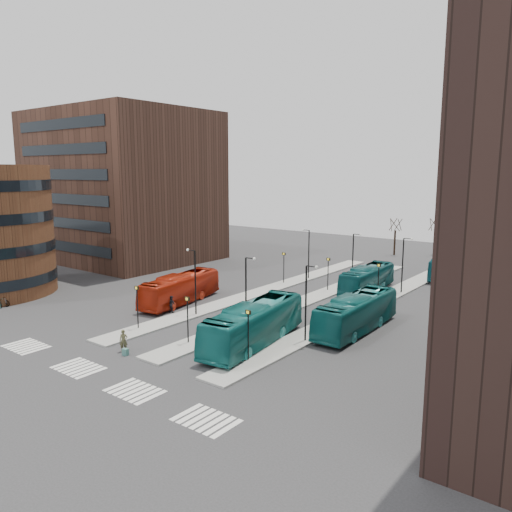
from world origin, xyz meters
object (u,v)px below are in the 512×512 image
Objects in this scene: traveller at (124,341)px; commuter_a at (171,304)px; red_bus at (180,289)px; teal_bus_b at (367,279)px; teal_bus_d at (446,265)px; commuter_c at (233,323)px; teal_bus_c at (357,313)px; teal_bus_a at (254,324)px; bicycle_mid at (2,301)px; suitcase at (125,352)px; commuter_b at (204,331)px.

traveller is 10.71m from commuter_a.
teal_bus_b is (13.02, 16.24, -0.05)m from red_bus.
teal_bus_d is 34.13m from commuter_c.
teal_bus_b is at bearing -160.67° from commuter_c.
teal_bus_d is at bearing 90.56° from teal_bus_c.
teal_bus_c is 6.97× the size of commuter_a.
teal_bus_a is at bearing -121.98° from teal_bus_c.
commuter_a is at bearing -124.32° from teal_bus_d.
commuter_a is 17.38m from bicycle_mid.
commuter_b is at bearing 59.16° from suitcase.
teal_bus_b is 29.34m from traveller.
teal_bus_d reaches higher than commuter_a.
teal_bus_d is (17.70, 29.35, 0.02)m from red_bus.
teal_bus_c is at bearing 7.82° from traveller.
teal_bus_d reaches higher than traveller.
teal_bus_b is at bearing -121.73° from commuter_a.
commuter_a is 1.01× the size of commuter_c.
traveller is at bearing 3.66° from commuter_c.
commuter_b is (9.87, -6.98, -0.68)m from red_bus.
red_bus is at bearing 111.42° from suitcase.
traveller is at bearing -112.73° from teal_bus_d.
teal_bus_b is at bearing 110.67° from teal_bus_c.
teal_bus_b is 0.95× the size of teal_bus_d.
teal_bus_c is at bearing 50.91° from teal_bus_a.
teal_bus_a is at bearing -91.04° from teal_bus_b.
red_bus is at bearing -129.17° from teal_bus_d.
red_bus is at bearing -60.26° from commuter_a.
teal_bus_b reaches higher than traveller.
traveller reaches higher than suitcase.
commuter_c is 0.92× the size of bicycle_mid.
red_bus is at bearing -84.19° from commuter_c.
bicycle_mid is at bearing -44.76° from commuter_c.
teal_bus_a is 3.56m from commuter_c.
red_bus reaches higher than bicycle_mid.
bicycle_mid reaches higher than suitcase.
teal_bus_c reaches higher than commuter_b.
commuter_c is (-3.21, 1.28, -0.86)m from teal_bus_a.
teal_bus_d is (10.20, 42.20, 1.27)m from suitcase.
commuter_b is at bearing -110.24° from teal_bus_d.
teal_bus_c is at bearing -162.63° from commuter_a.
commuter_a is 0.93× the size of bicycle_mid.
suitcase is at bearing -136.72° from teal_bus_a.
commuter_a is at bearing -82.61° from bicycle_mid.
teal_bus_c is 7.06× the size of commuter_c.
teal_bus_b is 14.58m from teal_bus_c.
teal_bus_c is (18.38, 2.68, 0.07)m from red_bus.
bicycle_mid is at bearing -174.17° from teal_bus_a.
commuter_a is 0.98× the size of commuter_b.
teal_bus_c reaches higher than commuter_a.
teal_bus_a is at bearing 42.42° from suitcase.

